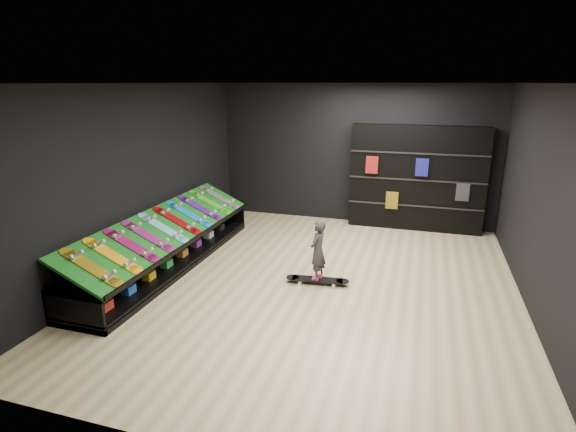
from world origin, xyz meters
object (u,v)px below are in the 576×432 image
(child, at_px, (318,262))
(back_shelving, at_px, (416,178))
(display_rack, at_px, (169,251))
(floor_skateboard, at_px, (317,281))

(child, bearing_deg, back_shelving, 171.25)
(display_rack, xyz_separation_m, child, (2.59, -0.00, 0.12))
(child, bearing_deg, floor_skateboard, 180.00)
(floor_skateboard, xyz_separation_m, child, (0.00, 0.00, 0.33))
(display_rack, distance_m, floor_skateboard, 2.60)
(floor_skateboard, height_order, child, child)
(floor_skateboard, distance_m, child, 0.33)
(display_rack, height_order, child, child)
(floor_skateboard, bearing_deg, display_rack, 173.56)
(child, bearing_deg, display_rack, -77.19)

